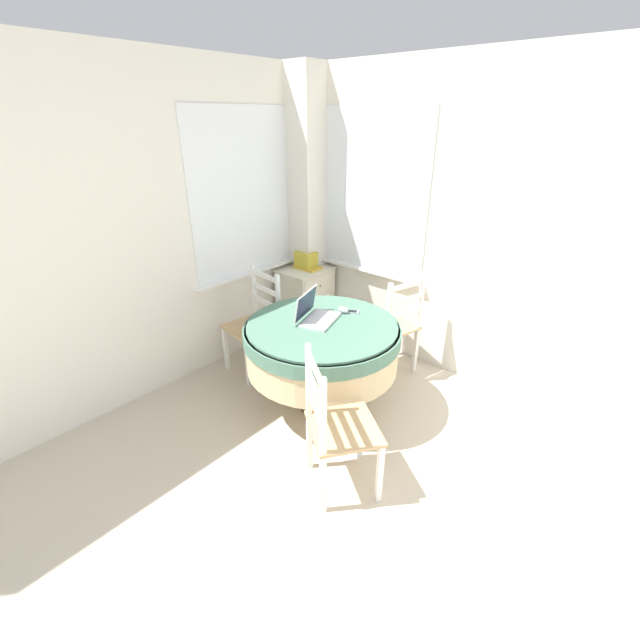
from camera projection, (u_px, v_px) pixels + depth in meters
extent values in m
cube|color=white|center=(82.00, 252.00, 2.91)|extent=(4.46, 0.06, 2.55)
cube|color=white|center=(242.00, 194.00, 3.75)|extent=(1.10, 0.01, 1.42)
cube|color=white|center=(250.00, 273.00, 4.04)|extent=(1.18, 0.07, 0.02)
cube|color=white|center=(591.00, 252.00, 2.90)|extent=(0.06, 5.19, 2.55)
cube|color=white|center=(374.00, 193.00, 3.83)|extent=(0.01, 1.10, 1.42)
cube|color=white|center=(368.00, 270.00, 4.12)|extent=(0.07, 1.18, 0.02)
cube|color=white|center=(307.00, 209.00, 4.23)|extent=(0.28, 0.28, 2.55)
cylinder|color=#4C3D2D|center=(322.00, 403.00, 3.45)|extent=(0.36, 0.36, 0.03)
cylinder|color=#4C3D2D|center=(322.00, 366.00, 3.30)|extent=(0.11, 0.11, 0.68)
cylinder|color=#CCB284|center=(322.00, 346.00, 3.22)|extent=(1.14, 1.14, 0.33)
cylinder|color=#4C7560|center=(322.00, 332.00, 3.17)|extent=(1.17, 1.17, 0.10)
cylinder|color=#4C7560|center=(322.00, 325.00, 3.15)|extent=(1.11, 1.11, 0.02)
cube|color=silver|center=(320.00, 320.00, 3.19)|extent=(0.39, 0.30, 0.02)
cube|color=silver|center=(319.00, 318.00, 3.19)|extent=(0.32, 0.21, 0.00)
cube|color=silver|center=(306.00, 304.00, 3.18)|extent=(0.34, 0.14, 0.20)
cube|color=#192338|center=(306.00, 304.00, 3.18)|extent=(0.30, 0.12, 0.18)
ellipsoid|color=silver|center=(343.00, 310.00, 3.32)|extent=(0.06, 0.09, 0.05)
cube|color=#B2B7BC|center=(352.00, 312.00, 3.33)|extent=(0.10, 0.12, 0.01)
cube|color=black|center=(352.00, 311.00, 3.32)|extent=(0.07, 0.08, 0.00)
cube|color=tan|center=(251.00, 327.00, 3.75)|extent=(0.45, 0.46, 0.02)
cube|color=white|center=(226.00, 348.00, 3.87)|extent=(0.04, 0.04, 0.42)
cube|color=white|center=(248.00, 364.00, 3.62)|extent=(0.04, 0.04, 0.42)
cube|color=white|center=(258.00, 336.00, 4.07)|extent=(0.04, 0.04, 0.42)
cube|color=white|center=(280.00, 350.00, 3.83)|extent=(0.04, 0.04, 0.42)
cube|color=white|center=(254.00, 290.00, 3.87)|extent=(0.04, 0.04, 0.48)
cube|color=white|center=(278.00, 302.00, 3.62)|extent=(0.04, 0.04, 0.48)
cube|color=white|center=(265.00, 276.00, 3.67)|extent=(0.07, 0.36, 0.04)
cube|color=white|center=(265.00, 290.00, 3.72)|extent=(0.07, 0.36, 0.04)
cube|color=white|center=(266.00, 303.00, 3.78)|extent=(0.07, 0.36, 0.04)
cube|color=tan|center=(389.00, 326.00, 3.78)|extent=(0.51, 0.49, 0.02)
cube|color=white|center=(389.00, 335.00, 4.09)|extent=(0.04, 0.04, 0.42)
cube|color=white|center=(360.00, 346.00, 3.91)|extent=(0.04, 0.04, 0.42)
cube|color=white|center=(415.00, 350.00, 3.83)|extent=(0.04, 0.04, 0.42)
cube|color=white|center=(385.00, 362.00, 3.65)|extent=(0.04, 0.04, 0.42)
cube|color=white|center=(421.00, 302.00, 3.63)|extent=(0.04, 0.04, 0.48)
cube|color=white|center=(389.00, 311.00, 3.45)|extent=(0.04, 0.04, 0.48)
cube|color=white|center=(407.00, 286.00, 3.46)|extent=(0.36, 0.12, 0.04)
cube|color=white|center=(406.00, 300.00, 3.51)|extent=(0.36, 0.12, 0.04)
cube|color=white|center=(404.00, 314.00, 3.57)|extent=(0.36, 0.12, 0.04)
cube|color=tan|center=(344.00, 428.00, 2.54)|extent=(0.56, 0.57, 0.02)
cube|color=white|center=(380.00, 473.00, 2.51)|extent=(0.05, 0.05, 0.42)
cube|color=white|center=(360.00, 433.00, 2.83)|extent=(0.05, 0.05, 0.42)
cube|color=white|center=(323.00, 484.00, 2.44)|extent=(0.05, 0.05, 0.42)
cube|color=white|center=(309.00, 441.00, 2.76)|extent=(0.05, 0.05, 0.42)
cube|color=white|center=(323.00, 417.00, 2.24)|extent=(0.04, 0.04, 0.48)
cube|color=white|center=(309.00, 380.00, 2.55)|extent=(0.04, 0.04, 0.48)
cube|color=white|center=(315.00, 369.00, 2.32)|extent=(0.23, 0.31, 0.04)
cube|color=white|center=(315.00, 389.00, 2.37)|extent=(0.23, 0.31, 0.04)
cube|color=white|center=(315.00, 407.00, 2.42)|extent=(0.23, 0.31, 0.04)
cube|color=silver|center=(306.00, 302.00, 4.48)|extent=(0.49, 0.39, 0.70)
cube|color=silver|center=(305.00, 269.00, 4.32)|extent=(0.51, 0.41, 0.02)
cube|color=white|center=(320.00, 286.00, 4.26)|extent=(0.43, 0.01, 0.20)
sphere|color=olive|center=(320.00, 286.00, 4.26)|extent=(0.02, 0.02, 0.02)
cube|color=white|center=(320.00, 307.00, 4.36)|extent=(0.43, 0.01, 0.20)
sphere|color=olive|center=(320.00, 307.00, 4.36)|extent=(0.02, 0.02, 0.02)
cube|color=white|center=(320.00, 327.00, 4.46)|extent=(0.43, 0.01, 0.20)
sphere|color=olive|center=(320.00, 328.00, 4.46)|extent=(0.02, 0.02, 0.02)
cube|color=gold|center=(306.00, 260.00, 4.31)|extent=(0.15, 0.20, 0.17)
cube|color=gold|center=(307.00, 267.00, 4.31)|extent=(0.16, 0.26, 0.02)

